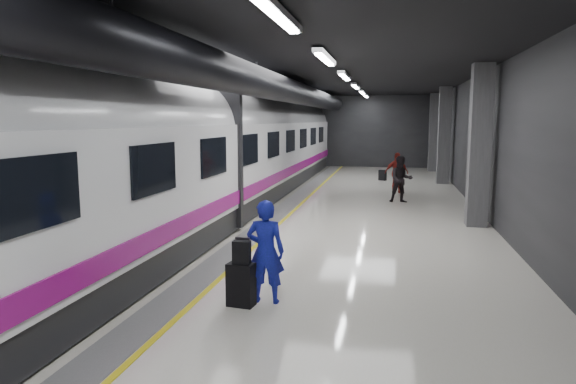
{
  "coord_description": "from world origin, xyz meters",
  "views": [
    {
      "loc": [
        2.16,
        -13.05,
        2.97
      ],
      "look_at": [
        -0.08,
        -1.97,
        1.38
      ],
      "focal_mm": 32.0,
      "sensor_mm": 36.0,
      "label": 1
    }
  ],
  "objects": [
    {
      "name": "ground",
      "position": [
        0.0,
        0.0,
        0.0
      ],
      "size": [
        40.0,
        40.0,
        0.0
      ],
      "primitive_type": "plane",
      "color": "silver",
      "rests_on": "ground"
    },
    {
      "name": "platform_hall",
      "position": [
        -0.29,
        0.96,
        3.54
      ],
      "size": [
        10.02,
        40.02,
        4.51
      ],
      "color": "black",
      "rests_on": "ground"
    },
    {
      "name": "train",
      "position": [
        -3.25,
        -0.0,
        2.07
      ],
      "size": [
        3.05,
        38.0,
        4.05
      ],
      "color": "black",
      "rests_on": "ground"
    },
    {
      "name": "traveler_main",
      "position": [
        0.19,
        -5.17,
        0.85
      ],
      "size": [
        0.64,
        0.44,
        1.7
      ],
      "primitive_type": "imported",
      "rotation": [
        0.0,
        0.0,
        3.2
      ],
      "color": "#1919BC",
      "rests_on": "ground"
    },
    {
      "name": "suitcase_main",
      "position": [
        -0.15,
        -5.41,
        0.35
      ],
      "size": [
        0.46,
        0.32,
        0.7
      ],
      "primitive_type": "cube",
      "rotation": [
        0.0,
        0.0,
        -0.13
      ],
      "color": "black",
      "rests_on": "ground"
    },
    {
      "name": "shoulder_bag",
      "position": [
        -0.13,
        -5.43,
        0.89
      ],
      "size": [
        0.29,
        0.16,
        0.38
      ],
      "primitive_type": "cube",
      "rotation": [
        0.0,
        0.0,
        0.03
      ],
      "color": "black",
      "rests_on": "suitcase_main"
    },
    {
      "name": "traveler_far_a",
      "position": [
        2.53,
        5.77,
        0.84
      ],
      "size": [
        0.9,
        0.75,
        1.69
      ],
      "primitive_type": "imported",
      "rotation": [
        0.0,
        0.0,
        0.14
      ],
      "color": "black",
      "rests_on": "ground"
    },
    {
      "name": "traveler_far_b",
      "position": [
        2.39,
        8.4,
        0.82
      ],
      "size": [
        1.03,
        0.59,
        1.65
      ],
      "primitive_type": "imported",
      "rotation": [
        0.0,
        0.0,
        0.2
      ],
      "color": "maroon",
      "rests_on": "ground"
    },
    {
      "name": "suitcase_far",
      "position": [
        1.76,
        12.64,
        0.26
      ],
      "size": [
        0.41,
        0.35,
        0.52
      ],
      "primitive_type": "cube",
      "rotation": [
        0.0,
        0.0,
        -0.41
      ],
      "color": "black",
      "rests_on": "ground"
    }
  ]
}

